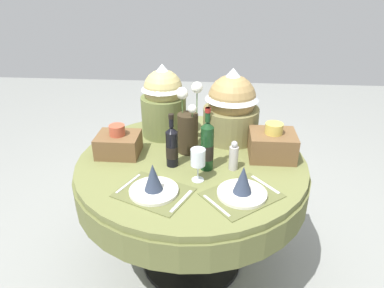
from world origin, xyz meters
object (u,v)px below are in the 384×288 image
at_px(place_setting_right, 242,187).
at_px(wine_bottle_right, 207,146).
at_px(pepper_mill, 234,157).
at_px(gift_tub_back_right, 232,103).
at_px(woven_basket_side_left, 118,143).
at_px(wine_bottle_left, 172,146).
at_px(place_setting_left, 154,185).
at_px(flower_vase, 188,125).
at_px(wine_glass_right, 198,158).
at_px(gift_tub_back_left, 163,98).
at_px(woven_basket_side_right, 272,144).
at_px(dining_table, 192,178).

distance_m(place_setting_right, wine_bottle_right, 0.31).
relative_size(wine_bottle_right, pepper_mill, 2.09).
distance_m(place_setting_right, gift_tub_back_right, 0.67).
bearing_deg(woven_basket_side_left, wine_bottle_left, -17.72).
relative_size(place_setting_right, wine_bottle_right, 1.21).
xyz_separation_m(place_setting_right, pepper_mill, (-0.04, 0.25, 0.03)).
distance_m(place_setting_left, flower_vase, 0.48).
relative_size(wine_bottle_right, wine_glass_right, 1.97).
bearing_deg(gift_tub_back_left, flower_vase, -52.28).
bearing_deg(place_setting_left, woven_basket_side_right, 33.98).
xyz_separation_m(pepper_mill, gift_tub_back_left, (-0.44, 0.42, 0.17)).
xyz_separation_m(dining_table, pepper_mill, (0.23, -0.09, 0.21)).
relative_size(place_setting_left, woven_basket_side_left, 1.72).
xyz_separation_m(dining_table, flower_vase, (-0.03, 0.10, 0.30)).
relative_size(wine_glass_right, pepper_mill, 1.06).
distance_m(place_setting_left, wine_bottle_right, 0.36).
bearing_deg(wine_bottle_left, wine_glass_right, -43.51).
distance_m(dining_table, woven_basket_side_left, 0.47).
relative_size(flower_vase, woven_basket_side_left, 1.73).
bearing_deg(wine_glass_right, woven_basket_side_right, 34.74).
xyz_separation_m(flower_vase, wine_glass_right, (0.08, -0.32, -0.04)).
bearing_deg(place_setting_left, wine_bottle_left, 78.38).
xyz_separation_m(place_setting_left, flower_vase, (0.13, 0.45, 0.12)).
bearing_deg(gift_tub_back_right, pepper_mill, -88.54).
bearing_deg(wine_bottle_left, woven_basket_side_left, 162.28).
height_order(wine_bottle_left, gift_tub_back_right, gift_tub_back_right).
distance_m(wine_bottle_left, pepper_mill, 0.34).
relative_size(gift_tub_back_left, woven_basket_side_left, 1.91).
height_order(place_setting_right, gift_tub_back_left, gift_tub_back_left).
xyz_separation_m(wine_glass_right, woven_basket_side_left, (-0.48, 0.25, -0.06)).
distance_m(wine_bottle_right, woven_basket_side_left, 0.54).
bearing_deg(pepper_mill, flower_vase, 143.59).
bearing_deg(wine_glass_right, place_setting_left, -147.57).
bearing_deg(pepper_mill, gift_tub_back_left, 136.21).
relative_size(pepper_mill, woven_basket_side_right, 0.65).
xyz_separation_m(place_setting_left, wine_bottle_left, (0.06, 0.27, 0.07)).
xyz_separation_m(place_setting_right, woven_basket_side_left, (-0.70, 0.37, 0.02)).
xyz_separation_m(flower_vase, gift_tub_back_right, (0.25, 0.20, 0.07)).
distance_m(gift_tub_back_left, woven_basket_side_right, 0.73).
relative_size(wine_bottle_right, woven_basket_side_left, 1.46).
xyz_separation_m(place_setting_right, wine_glass_right, (-0.22, 0.12, 0.08)).
height_order(place_setting_right, pepper_mill, pepper_mill).
bearing_deg(woven_basket_side_right, flower_vase, 175.50).
relative_size(place_setting_left, gift_tub_back_right, 0.92).
distance_m(pepper_mill, woven_basket_side_right, 0.27).
distance_m(dining_table, gift_tub_back_right, 0.52).
xyz_separation_m(woven_basket_side_left, woven_basket_side_right, (0.88, 0.04, 0.01)).
relative_size(gift_tub_back_left, gift_tub_back_right, 1.02).
distance_m(gift_tub_back_right, woven_basket_side_left, 0.72).
bearing_deg(place_setting_right, place_setting_left, -178.46).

